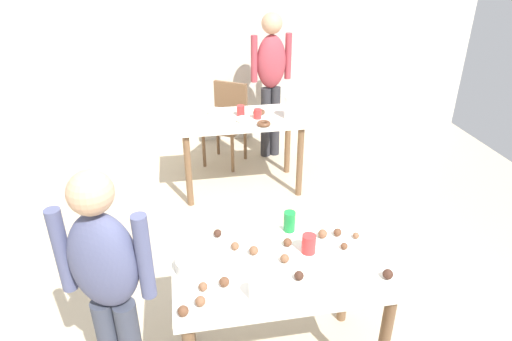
# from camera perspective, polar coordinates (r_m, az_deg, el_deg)

# --- Properties ---
(ground_plane) EXTENTS (6.40, 6.40, 0.00)m
(ground_plane) POSITION_cam_1_polar(r_m,az_deg,el_deg) (3.03, 1.28, -20.27)
(ground_plane) COLOR tan
(wall_back) EXTENTS (6.40, 0.10, 2.60)m
(wall_back) POSITION_cam_1_polar(r_m,az_deg,el_deg) (5.29, -5.72, 17.16)
(wall_back) COLOR beige
(wall_back) RESTS_ON ground_plane
(dining_table_near) EXTENTS (1.11, 0.67, 0.75)m
(dining_table_near) POSITION_cam_1_polar(r_m,az_deg,el_deg) (2.44, 3.06, -13.88)
(dining_table_near) COLOR silver
(dining_table_near) RESTS_ON ground_plane
(dining_table_far) EXTENTS (1.17, 0.60, 0.75)m
(dining_table_far) POSITION_cam_1_polar(r_m,az_deg,el_deg) (4.26, -1.93, 5.28)
(dining_table_far) COLOR silver
(dining_table_far) RESTS_ON ground_plane
(chair_far_table) EXTENTS (0.55, 0.55, 0.87)m
(chair_far_table) POSITION_cam_1_polar(r_m,az_deg,el_deg) (4.90, -3.69, 6.61)
(chair_far_table) COLOR brown
(chair_far_table) RESTS_ON ground_plane
(person_girl_near) EXTENTS (0.45, 0.29, 1.42)m
(person_girl_near) POSITION_cam_1_polar(r_m,az_deg,el_deg) (2.22, -18.23, -13.41)
(person_girl_near) COLOR #383D4C
(person_girl_near) RESTS_ON ground_plane
(person_adult_far) EXTENTS (0.46, 0.25, 1.58)m
(person_adult_far) POSITION_cam_1_polar(r_m,az_deg,el_deg) (4.88, 1.93, 12.17)
(person_adult_far) COLOR #28282D
(person_adult_far) RESTS_ON ground_plane
(mixing_bowl) EXTENTS (0.18, 0.18, 0.07)m
(mixing_bowl) POSITION_cam_1_polar(r_m,az_deg,el_deg) (2.33, -7.88, -11.71)
(mixing_bowl) COLOR white
(mixing_bowl) RESTS_ON dining_table_near
(soda_can) EXTENTS (0.07, 0.07, 0.12)m
(soda_can) POSITION_cam_1_polar(r_m,az_deg,el_deg) (2.57, 4.26, -6.46)
(soda_can) COLOR #198438
(soda_can) RESTS_ON dining_table_near
(fork_near) EXTENTS (0.17, 0.02, 0.01)m
(fork_near) POSITION_cam_1_polar(r_m,az_deg,el_deg) (2.39, 13.35, -12.09)
(fork_near) COLOR silver
(fork_near) RESTS_ON dining_table_near
(cup_near_0) EXTENTS (0.07, 0.07, 0.11)m
(cup_near_0) POSITION_cam_1_polar(r_m,az_deg,el_deg) (2.43, 6.71, -9.23)
(cup_near_0) COLOR red
(cup_near_0) RESTS_ON dining_table_near
(cup_near_1) EXTENTS (0.07, 0.07, 0.11)m
(cup_near_1) POSITION_cam_1_polar(r_m,az_deg,el_deg) (2.14, 0.06, -14.85)
(cup_near_1) COLOR white
(cup_near_1) RESTS_ON dining_table_near
(cake_ball_0) EXTENTS (0.04, 0.04, 0.04)m
(cake_ball_0) POSITION_cam_1_polar(r_m,az_deg,el_deg) (2.45, -2.67, -9.54)
(cake_ball_0) COLOR brown
(cake_ball_0) RESTS_ON dining_table_near
(cake_ball_1) EXTENTS (0.04, 0.04, 0.04)m
(cake_ball_1) POSITION_cam_1_polar(r_m,az_deg,el_deg) (2.55, -4.89, -7.94)
(cake_ball_1) COLOR #3D2319
(cake_ball_1) RESTS_ON dining_table_near
(cake_ball_2) EXTENTS (0.05, 0.05, 0.05)m
(cake_ball_2) POSITION_cam_1_polar(r_m,az_deg,el_deg) (2.48, 4.02, -9.07)
(cake_ball_2) COLOR brown
(cake_ball_2) RESTS_ON dining_table_near
(cake_ball_3) EXTENTS (0.05, 0.05, 0.05)m
(cake_ball_3) POSITION_cam_1_polar(r_m,az_deg,el_deg) (2.36, 16.39, -12.51)
(cake_ball_3) COLOR #3D2319
(cake_ball_3) RESTS_ON dining_table_near
(cake_ball_4) EXTENTS (0.04, 0.04, 0.04)m
(cake_ball_4) POSITION_cam_1_polar(r_m,az_deg,el_deg) (2.59, 12.56, -8.06)
(cake_ball_4) COLOR brown
(cake_ball_4) RESTS_ON dining_table_near
(cake_ball_5) EXTENTS (0.05, 0.05, 0.05)m
(cake_ball_5) POSITION_cam_1_polar(r_m,az_deg,el_deg) (2.41, -0.30, -10.10)
(cake_ball_5) COLOR brown
(cake_ball_5) RESTS_ON dining_table_near
(cake_ball_6) EXTENTS (0.05, 0.05, 0.05)m
(cake_ball_6) POSITION_cam_1_polar(r_m,az_deg,el_deg) (2.14, -7.08, -16.14)
(cake_ball_6) COLOR brown
(cake_ball_6) RESTS_ON dining_table_near
(cake_ball_7) EXTENTS (0.05, 0.05, 0.05)m
(cake_ball_7) POSITION_cam_1_polar(r_m,az_deg,el_deg) (2.37, 3.66, -11.07)
(cake_ball_7) COLOR brown
(cake_ball_7) RESTS_ON dining_table_near
(cake_ball_8) EXTENTS (0.05, 0.05, 0.05)m
(cake_ball_8) POSITION_cam_1_polar(r_m,az_deg,el_deg) (2.56, 8.44, -7.93)
(cake_ball_8) COLOR brown
(cake_ball_8) RESTS_ON dining_table_near
(cake_ball_9) EXTENTS (0.05, 0.05, 0.05)m
(cake_ball_9) POSITION_cam_1_polar(r_m,az_deg,el_deg) (2.27, 5.47, -13.14)
(cake_ball_9) COLOR #3D2319
(cake_ball_9) RESTS_ON dining_table_near
(cake_ball_10) EXTENTS (0.05, 0.05, 0.05)m
(cake_ball_10) POSITION_cam_1_polar(r_m,az_deg,el_deg) (2.11, -9.23, -17.19)
(cake_ball_10) COLOR brown
(cake_ball_10) RESTS_ON dining_table_near
(cake_ball_11) EXTENTS (0.05, 0.05, 0.05)m
(cake_ball_11) POSITION_cam_1_polar(r_m,az_deg,el_deg) (2.59, 10.31, -7.72)
(cake_ball_11) COLOR brown
(cake_ball_11) RESTS_ON dining_table_near
(cake_ball_12) EXTENTS (0.04, 0.04, 0.04)m
(cake_ball_12) POSITION_cam_1_polar(r_m,az_deg,el_deg) (2.22, -6.74, -14.42)
(cake_ball_12) COLOR brown
(cake_ball_12) RESTS_ON dining_table_near
(cake_ball_13) EXTENTS (0.04, 0.04, 0.04)m
(cake_ball_13) POSITION_cam_1_polar(r_m,az_deg,el_deg) (2.50, 11.13, -9.39)
(cake_ball_13) COLOR brown
(cake_ball_13) RESTS_ON dining_table_near
(cake_ball_14) EXTENTS (0.05, 0.05, 0.05)m
(cake_ball_14) POSITION_cam_1_polar(r_m,az_deg,el_deg) (2.23, -4.05, -13.91)
(cake_ball_14) COLOR brown
(cake_ball_14) RESTS_ON dining_table_near
(pitcher_far) EXTENTS (0.12, 0.12, 0.21)m
(pitcher_far) POSITION_cam_1_polar(r_m,az_deg,el_deg) (4.17, 4.47, 8.00)
(pitcher_far) COLOR white
(pitcher_far) RESTS_ON dining_table_far
(cup_far_0) EXTENTS (0.07, 0.07, 0.10)m
(cup_far_0) POSITION_cam_1_polar(r_m,az_deg,el_deg) (4.24, -1.95, 7.60)
(cup_far_0) COLOR red
(cup_far_0) RESTS_ON dining_table_far
(cup_far_1) EXTENTS (0.07, 0.07, 0.09)m
(cup_far_1) POSITION_cam_1_polar(r_m,az_deg,el_deg) (4.17, 0.20, 7.21)
(cup_far_1) COLOR red
(cup_far_1) RESTS_ON dining_table_far
(donut_far_0) EXTENTS (0.11, 0.11, 0.03)m
(donut_far_0) POSITION_cam_1_polar(r_m,az_deg,el_deg) (4.30, 0.40, 7.43)
(donut_far_0) COLOR brown
(donut_far_0) RESTS_ON dining_table_far
(donut_far_1) EXTENTS (0.13, 0.13, 0.04)m
(donut_far_1) POSITION_cam_1_polar(r_m,az_deg,el_deg) (4.12, -1.67, 6.53)
(donut_far_1) COLOR white
(donut_far_1) RESTS_ON dining_table_far
(donut_far_2) EXTENTS (0.14, 0.14, 0.04)m
(donut_far_2) POSITION_cam_1_polar(r_m,az_deg,el_deg) (4.33, -5.31, 7.55)
(donut_far_2) COLOR white
(donut_far_2) RESTS_ON dining_table_far
(donut_far_3) EXTENTS (0.12, 0.12, 0.04)m
(donut_far_3) POSITION_cam_1_polar(r_m,az_deg,el_deg) (4.02, 0.99, 5.97)
(donut_far_3) COLOR brown
(donut_far_3) RESTS_ON dining_table_far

